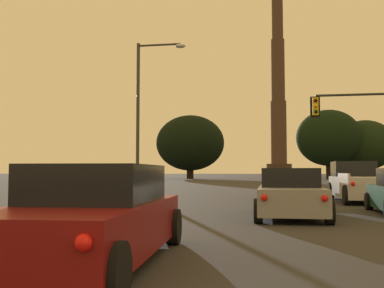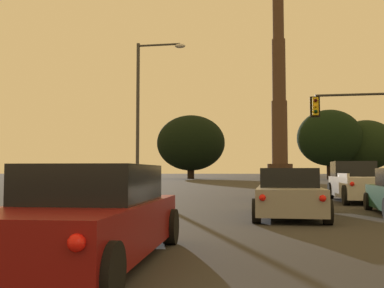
% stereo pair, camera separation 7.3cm
% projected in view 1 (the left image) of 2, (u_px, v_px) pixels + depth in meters
% --- Properties ---
extents(sedan_center_lane_second, '(2.03, 4.72, 1.43)m').
position_uv_depth(sedan_center_lane_second, '(290.00, 194.00, 13.29)').
color(sedan_center_lane_second, gray).
rests_on(sedan_center_lane_second, ground_plane).
extents(sedan_left_lane_third, '(2.19, 4.78, 1.43)m').
position_uv_depth(sedan_left_lane_third, '(94.00, 217.00, 6.48)').
color(sedan_left_lane_third, maroon).
rests_on(sedan_left_lane_third, ground_plane).
extents(sedan_center_lane_front, '(2.05, 4.73, 1.43)m').
position_uv_depth(sedan_center_lane_front, '(290.00, 186.00, 21.22)').
color(sedan_center_lane_front, '#4C4F54').
rests_on(sedan_center_lane_front, ground_plane).
extents(pickup_truck_right_lane_front, '(2.20, 5.51, 1.82)m').
position_uv_depth(pickup_truck_right_lane_front, '(359.00, 183.00, 20.06)').
color(pickup_truck_right_lane_front, silver).
rests_on(pickup_truck_right_lane_front, ground_plane).
extents(street_lamp, '(3.01, 0.36, 9.10)m').
position_uv_depth(street_lamp, '(145.00, 102.00, 26.90)').
color(street_lamp, '#38383A').
rests_on(street_lamp, ground_plane).
extents(smokestack, '(7.78, 7.78, 62.79)m').
position_uv_depth(smokestack, '(278.00, 98.00, 140.63)').
color(smokestack, '#3C2B22').
rests_on(smokestack, ground_plane).
extents(treeline_far_left, '(10.26, 9.23, 10.27)m').
position_uv_depth(treeline_far_left, '(365.00, 145.00, 77.74)').
color(treeline_far_left, black).
rests_on(treeline_far_left, ground_plane).
extents(treeline_right_mid, '(10.86, 9.77, 11.89)m').
position_uv_depth(treeline_right_mid, '(329.00, 138.00, 76.30)').
color(treeline_right_mid, black).
rests_on(treeline_right_mid, ground_plane).
extents(treeline_far_right, '(12.77, 11.50, 11.92)m').
position_uv_depth(treeline_far_right, '(190.00, 143.00, 84.10)').
color(treeline_far_right, black).
rests_on(treeline_far_right, ground_plane).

